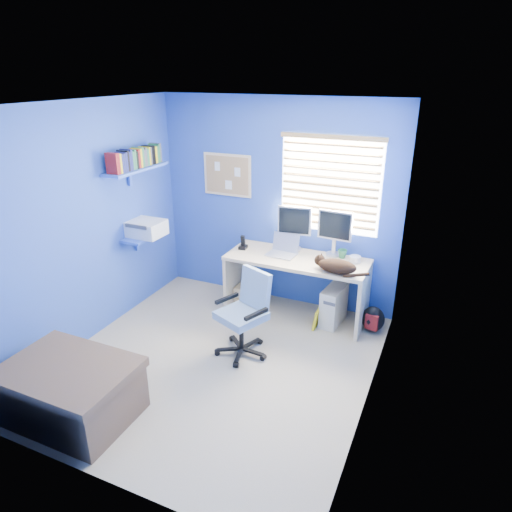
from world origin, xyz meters
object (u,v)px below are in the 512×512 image
at_px(tower_pc, 334,305).
at_px(office_chair, 245,324).
at_px(laptop, 282,246).
at_px(cat, 337,266).
at_px(desk, 296,287).

bearing_deg(tower_pc, office_chair, -119.54).
xyz_separation_m(tower_pc, office_chair, (-0.69, -0.96, 0.11)).
bearing_deg(tower_pc, laptop, -174.39).
distance_m(cat, office_chair, 1.16).
height_order(desk, tower_pc, desk).
bearing_deg(desk, office_chair, -103.24).
relative_size(desk, cat, 3.92).
bearing_deg(cat, tower_pc, 120.47).
bearing_deg(desk, laptop, 178.47).
bearing_deg(laptop, desk, 3.23).
bearing_deg(tower_pc, cat, -69.16).
bearing_deg(office_chair, tower_pc, 54.15).
relative_size(laptop, cat, 0.79).
xyz_separation_m(desk, laptop, (-0.20, 0.01, 0.48)).
height_order(desk, cat, cat).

